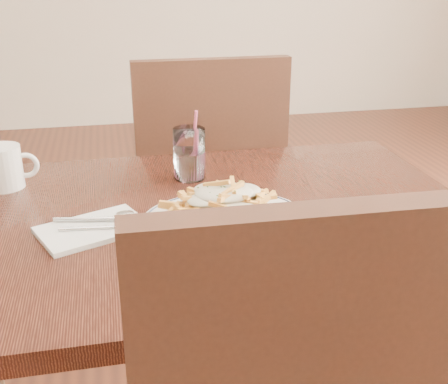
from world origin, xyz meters
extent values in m
cube|color=black|center=(0.00, 0.00, 0.73)|extent=(1.20, 0.80, 0.04)
cylinder|color=black|center=(0.55, 0.35, 0.35)|extent=(0.05, 0.05, 0.71)
cube|color=black|center=(0.13, 0.71, 0.47)|extent=(0.46, 0.46, 0.04)
cube|color=black|center=(0.13, 0.51, 0.74)|extent=(0.46, 0.04, 0.50)
cylinder|color=black|center=(0.33, 0.91, 0.22)|extent=(0.04, 0.04, 0.45)
cylinder|color=black|center=(-0.06, 0.91, 0.22)|extent=(0.04, 0.04, 0.45)
cylinder|color=black|center=(0.33, 0.52, 0.22)|extent=(0.04, 0.04, 0.45)
cylinder|color=black|center=(-0.06, 0.52, 0.22)|extent=(0.04, 0.04, 0.45)
torus|color=black|center=(0.05, -0.06, 0.77)|extent=(0.29, 0.29, 0.01)
ellipsoid|color=beige|center=(0.05, -0.06, 0.82)|extent=(0.18, 0.15, 0.03)
cube|color=silver|center=(-0.21, -0.04, 0.76)|extent=(0.24, 0.20, 0.01)
cylinder|color=white|center=(0.02, 0.21, 0.81)|extent=(0.08, 0.08, 0.12)
cylinder|color=white|center=(0.02, 0.21, 0.78)|extent=(0.07, 0.07, 0.06)
cylinder|color=#DC5380|center=(0.03, 0.22, 0.84)|extent=(0.02, 0.04, 0.16)
cylinder|color=silver|center=(-0.41, 0.24, 0.80)|extent=(0.09, 0.09, 0.10)
torus|color=silver|center=(-0.36, 0.24, 0.80)|extent=(0.06, 0.01, 0.06)
camera|label=1|loc=(-0.16, -1.06, 1.24)|focal=45.00mm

